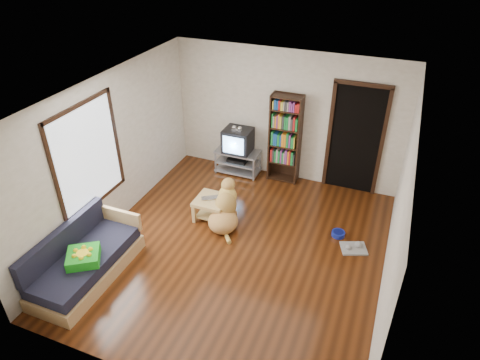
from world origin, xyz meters
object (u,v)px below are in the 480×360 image
at_px(tv_stand, 238,161).
at_px(dog, 225,210).
at_px(dog_bowl, 338,234).
at_px(bookshelf, 285,134).
at_px(grey_rag, 354,248).
at_px(crt_tv, 238,140).
at_px(coffee_table, 212,205).
at_px(green_cushion, 83,257).
at_px(sofa, 85,262).
at_px(laptop, 211,199).

bearing_deg(tv_stand, dog, -75.08).
bearing_deg(dog_bowl, bookshelf, 134.74).
distance_m(dog_bowl, bookshelf, 2.21).
height_order(grey_rag, crt_tv, crt_tv).
relative_size(tv_stand, coffee_table, 1.64).
distance_m(tv_stand, coffee_table, 1.65).
height_order(crt_tv, dog, crt_tv).
bearing_deg(bookshelf, tv_stand, -174.37).
height_order(green_cushion, grey_rag, green_cushion).
height_order(grey_rag, tv_stand, tv_stand).
distance_m(sofa, dog, 2.39).
relative_size(green_cushion, coffee_table, 0.80).
bearing_deg(coffee_table, tv_stand, 95.68).
distance_m(tv_stand, bookshelf, 1.20).
height_order(grey_rag, bookshelf, bookshelf).
xyz_separation_m(tv_stand, sofa, (-0.97, -3.63, -0.01)).
distance_m(grey_rag, tv_stand, 3.10).
relative_size(laptop, dog_bowl, 1.39).
distance_m(tv_stand, dog, 1.78).
distance_m(laptop, dog_bowl, 2.25).
bearing_deg(laptop, dog, -42.15).
height_order(tv_stand, coffee_table, tv_stand).
relative_size(green_cushion, dog, 0.45).
relative_size(tv_stand, bookshelf, 0.50).
xyz_separation_m(tv_stand, coffee_table, (0.16, -1.64, 0.01)).
distance_m(grey_rag, crt_tv, 3.18).
height_order(laptop, bookshelf, bookshelf).
relative_size(laptop, bookshelf, 0.17).
distance_m(green_cushion, bookshelf, 4.27).
distance_m(crt_tv, coffee_table, 1.74).
bearing_deg(crt_tv, bookshelf, 4.32).
bearing_deg(laptop, crt_tv, 62.67).
distance_m(green_cushion, coffee_table, 2.34).
relative_size(laptop, grey_rag, 0.77).
distance_m(dog_bowl, dog, 1.95).
distance_m(crt_tv, sofa, 3.81).
height_order(dog_bowl, coffee_table, coffee_table).
distance_m(bookshelf, sofa, 4.26).
bearing_deg(green_cushion, coffee_table, 30.58).
xyz_separation_m(dog_bowl, tv_stand, (-2.35, 1.32, 0.23)).
relative_size(grey_rag, dog, 0.42).
height_order(green_cushion, dog_bowl, green_cushion).
xyz_separation_m(green_cushion, sofa, (-0.12, 0.12, -0.23)).
bearing_deg(tv_stand, bookshelf, 5.63).
height_order(green_cushion, tv_stand, green_cushion).
bearing_deg(crt_tv, dog_bowl, -29.74).
bearing_deg(crt_tv, sofa, -104.93).
bearing_deg(green_cushion, tv_stand, 43.53).
height_order(laptop, crt_tv, crt_tv).
height_order(dog_bowl, grey_rag, dog_bowl).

